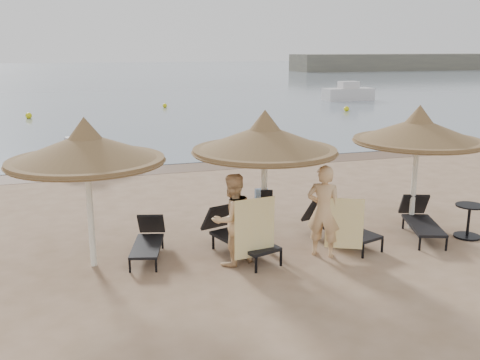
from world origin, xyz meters
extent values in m
plane|color=tan|center=(0.00, 0.00, 0.00)|extent=(160.00, 160.00, 0.00)
cube|color=slate|center=(0.00, 80.00, 0.01)|extent=(200.00, 140.00, 0.03)
cube|color=brown|center=(0.00, 9.40, 0.00)|extent=(200.00, 1.60, 0.01)
cube|color=#696552|center=(55.00, 80.00, 1.50)|extent=(40.00, 8.00, 3.00)
cube|color=silver|center=(18.00, 30.00, 0.50)|extent=(4.00, 1.60, 1.00)
cube|color=silver|center=(18.00, 30.00, 1.25)|extent=(1.50, 1.00, 0.60)
cylinder|color=white|center=(-3.23, 1.14, 1.08)|extent=(0.12, 0.12, 2.17)
cone|color=olive|center=(-3.23, 1.14, 2.40)|extent=(2.99, 2.99, 0.57)
cone|color=olive|center=(-3.23, 1.14, 2.74)|extent=(0.72, 0.72, 0.46)
cylinder|color=olive|center=(-3.23, 1.14, 2.13)|extent=(2.93, 2.93, 0.10)
cylinder|color=white|center=(0.30, 0.99, 1.10)|extent=(0.13, 0.13, 2.19)
cone|color=olive|center=(0.30, 0.99, 2.42)|extent=(3.03, 3.03, 0.57)
cone|color=olive|center=(0.30, 0.99, 2.77)|extent=(0.73, 0.73, 0.47)
cylinder|color=olive|center=(0.30, 0.99, 2.15)|extent=(2.97, 2.97, 0.10)
cylinder|color=white|center=(4.15, 1.24, 1.08)|extent=(0.12, 0.12, 2.16)
cone|color=olive|center=(4.15, 1.24, 2.38)|extent=(2.98, 2.98, 0.56)
cone|color=olive|center=(4.15, 1.24, 2.72)|extent=(0.72, 0.72, 0.46)
cylinder|color=olive|center=(4.15, 1.24, 2.12)|extent=(2.92, 2.92, 0.10)
cylinder|color=black|center=(-2.58, 0.57, 0.13)|extent=(0.04, 0.04, 0.25)
cylinder|color=black|center=(-2.10, 0.44, 0.13)|extent=(0.04, 0.04, 0.25)
cylinder|color=black|center=(-2.26, 1.79, 0.13)|extent=(0.04, 0.04, 0.25)
cylinder|color=black|center=(-1.77, 1.66, 0.13)|extent=(0.04, 0.04, 0.25)
cube|color=black|center=(-2.17, 1.16, 0.28)|extent=(0.89, 1.45, 0.05)
cube|color=black|center=(-1.96, 1.92, 0.49)|extent=(0.64, 0.51, 0.51)
cylinder|color=black|center=(-0.27, -0.17, 0.15)|extent=(0.06, 0.06, 0.31)
cylinder|color=black|center=(0.32, 0.02, 0.15)|extent=(0.06, 0.06, 0.31)
cylinder|color=black|center=(-0.74, 1.30, 0.15)|extent=(0.06, 0.06, 0.31)
cylinder|color=black|center=(-0.15, 1.49, 0.15)|extent=(0.06, 0.06, 0.31)
cube|color=black|center=(-0.23, 0.71, 0.34)|extent=(1.15, 1.78, 0.07)
cube|color=black|center=(-0.52, 1.63, 0.61)|extent=(0.79, 0.65, 0.62)
cylinder|color=black|center=(2.07, -0.12, 0.15)|extent=(0.05, 0.05, 0.29)
cylinder|color=black|center=(2.63, 0.06, 0.15)|extent=(0.05, 0.05, 0.29)
cylinder|color=black|center=(1.64, 1.28, 0.15)|extent=(0.05, 0.05, 0.29)
cylinder|color=black|center=(2.20, 1.46, 0.15)|extent=(0.05, 0.05, 0.29)
cube|color=black|center=(2.12, 0.72, 0.32)|extent=(1.08, 1.69, 0.06)
cube|color=black|center=(1.85, 1.60, 0.58)|extent=(0.75, 0.61, 0.59)
cylinder|color=black|center=(3.45, -0.09, 0.14)|extent=(0.05, 0.05, 0.28)
cylinder|color=black|center=(3.98, -0.28, 0.14)|extent=(0.05, 0.05, 0.28)
cylinder|color=black|center=(3.93, 1.23, 0.14)|extent=(0.05, 0.05, 0.28)
cylinder|color=black|center=(4.46, 1.04, 0.14)|extent=(0.05, 0.05, 0.28)
cube|color=black|center=(3.97, 0.52, 0.31)|extent=(1.10, 1.63, 0.06)
cube|color=black|center=(4.27, 1.35, 0.55)|extent=(0.73, 0.61, 0.57)
cylinder|color=black|center=(5.00, 0.29, 0.02)|extent=(0.59, 0.59, 0.04)
cylinder|color=black|center=(5.00, 0.29, 0.38)|extent=(0.06, 0.06, 0.72)
cylinder|color=black|center=(5.00, 0.29, 0.75)|extent=(0.64, 0.64, 0.03)
imported|color=#E4B67E|center=(-0.57, 0.42, 1.07)|extent=(1.14, 0.91, 2.15)
imported|color=#E4B67E|center=(1.34, 0.28, 1.12)|extent=(1.23, 1.15, 2.24)
cube|color=yellow|center=(-0.22, 0.07, 0.83)|extent=(0.85, 0.13, 1.20)
cube|color=yellow|center=(1.69, 0.03, 0.74)|extent=(0.70, 0.35, 1.07)
cube|color=white|center=(0.30, 1.17, 1.13)|extent=(0.27, 0.09, 0.34)
cube|color=black|center=(0.30, 0.83, 1.18)|extent=(0.26, 0.16, 0.35)
cube|color=#3248BE|center=(-2.94, 10.23, 0.31)|extent=(2.86, 2.33, 0.62)
cube|color=silver|center=(-2.94, 10.23, 0.70)|extent=(1.94, 1.77, 0.28)
cube|color=silver|center=(-3.35, 10.05, 0.96)|extent=(0.92, 1.16, 0.40)
sphere|color=yellow|center=(-6.04, 25.50, 0.19)|extent=(0.38, 0.38, 0.38)
sphere|color=yellow|center=(2.86, 29.10, 0.16)|extent=(0.32, 0.32, 0.32)
sphere|color=yellow|center=(14.21, 23.19, 0.18)|extent=(0.36, 0.36, 0.36)
camera|label=1|loc=(-3.40, -9.20, 4.22)|focal=40.00mm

